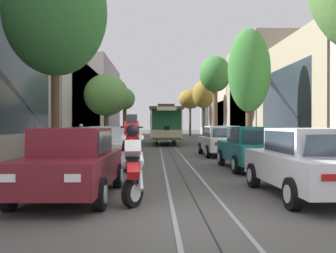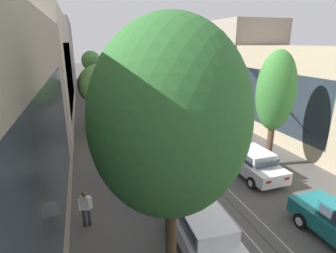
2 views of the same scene
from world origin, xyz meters
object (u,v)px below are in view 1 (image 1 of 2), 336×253
(street_tree_kerb_left_second, at_px, (106,95))
(street_tree_kerb_right_mid, at_px, (215,76))
(parked_car_white_near_right, at_px, (308,162))
(parked_car_teal_second_right, at_px, (252,148))
(cable_car_trolley, at_px, (165,124))
(motorcycle_with_rider, at_px, (132,157))
(pedestrian_on_right_pavement, at_px, (81,137))
(parked_car_white_second_left, at_px, (114,146))
(fire_hydrant, at_px, (322,165))
(pedestrian_on_left_pavement, at_px, (36,141))
(parked_car_maroon_near_left, at_px, (72,162))
(street_tree_kerb_left_near, at_px, (55,12))
(street_tree_kerb_right_far, at_px, (190,99))
(street_tree_kerb_right_fourth, at_px, (204,95))
(parked_car_blue_mid_left, at_px, (121,141))
(parked_car_white_mid_right, at_px, (221,141))
(street_tree_kerb_right_second, at_px, (249,72))
(street_tree_kerb_left_mid, at_px, (125,100))

(street_tree_kerb_left_second, relative_size, street_tree_kerb_right_mid, 0.76)
(parked_car_white_near_right, distance_m, parked_car_teal_second_right, 5.36)
(parked_car_white_near_right, bearing_deg, cable_car_trolley, 96.32)
(motorcycle_with_rider, relative_size, pedestrian_on_right_pavement, 1.12)
(parked_car_white_second_left, bearing_deg, fire_hydrant, -27.92)
(fire_hydrant, bearing_deg, pedestrian_on_left_pavement, 148.54)
(street_tree_kerb_right_mid, relative_size, pedestrian_on_right_pavement, 4.43)
(parked_car_maroon_near_left, relative_size, street_tree_kerb_left_near, 0.56)
(parked_car_white_near_right, height_order, street_tree_kerb_right_far, street_tree_kerb_right_far)
(street_tree_kerb_right_fourth, xyz_separation_m, pedestrian_on_right_pavement, (-9.90, -21.89, -4.15))
(parked_car_teal_second_right, bearing_deg, parked_car_blue_mid_left, 130.87)
(parked_car_maroon_near_left, xyz_separation_m, pedestrian_on_left_pavement, (-3.73, 9.35, 0.10))
(cable_car_trolley, bearing_deg, pedestrian_on_left_pavement, -114.45)
(parked_car_white_mid_right, relative_size, street_tree_kerb_left_near, 0.56)
(pedestrian_on_right_pavement, height_order, fire_hydrant, pedestrian_on_right_pavement)
(parked_car_white_mid_right, distance_m, street_tree_kerb_right_far, 35.92)
(motorcycle_with_rider, bearing_deg, parked_car_white_mid_right, 71.68)
(street_tree_kerb_right_mid, bearing_deg, pedestrian_on_left_pavement, -127.58)
(parked_car_blue_mid_left, relative_size, street_tree_kerb_right_fourth, 0.65)
(street_tree_kerb_right_fourth, bearing_deg, cable_car_trolley, -112.37)
(parked_car_blue_mid_left, distance_m, street_tree_kerb_right_second, 7.97)
(parked_car_maroon_near_left, bearing_deg, street_tree_kerb_right_far, 81.46)
(parked_car_blue_mid_left, xyz_separation_m, parked_car_teal_second_right, (5.43, -6.28, 0.00))
(street_tree_kerb_right_fourth, distance_m, cable_car_trolley, 12.94)
(street_tree_kerb_right_second, relative_size, pedestrian_on_left_pavement, 4.34)
(street_tree_kerb_right_second, bearing_deg, street_tree_kerb_right_fourth, 88.86)
(parked_car_white_second_left, relative_size, fire_hydrant, 5.24)
(parked_car_white_near_right, relative_size, street_tree_kerb_right_fourth, 0.65)
(parked_car_blue_mid_left, distance_m, street_tree_kerb_right_fourth, 25.24)
(parked_car_maroon_near_left, bearing_deg, parked_car_white_second_left, 87.70)
(pedestrian_on_left_pavement, bearing_deg, parked_car_white_near_right, -46.18)
(street_tree_kerb_right_fourth, distance_m, pedestrian_on_right_pavement, 24.38)
(parked_car_white_near_right, height_order, pedestrian_on_right_pavement, pedestrian_on_right_pavement)
(pedestrian_on_right_pavement, bearing_deg, street_tree_kerb_right_far, 74.30)
(street_tree_kerb_right_fourth, bearing_deg, street_tree_kerb_left_mid, 160.03)
(street_tree_kerb_right_second, xyz_separation_m, pedestrian_on_left_pavement, (-10.79, -2.56, -3.67))
(pedestrian_on_left_pavement, bearing_deg, parked_car_teal_second_right, -24.31)
(parked_car_maroon_near_left, height_order, parked_car_white_second_left, same)
(street_tree_kerb_right_second, distance_m, street_tree_kerb_right_fourth, 23.29)
(street_tree_kerb_right_fourth, bearing_deg, parked_car_white_second_left, -104.14)
(parked_car_teal_second_right, xyz_separation_m, cable_car_trolley, (-2.71, 18.47, 0.86))
(parked_car_maroon_near_left, height_order, parked_car_teal_second_right, same)
(cable_car_trolley, xyz_separation_m, motorcycle_with_rider, (-1.35, -24.42, -0.67))
(street_tree_kerb_left_near, height_order, motorcycle_with_rider, street_tree_kerb_left_near)
(street_tree_kerb_left_near, relative_size, pedestrian_on_right_pavement, 4.69)
(parked_car_white_second_left, height_order, street_tree_kerb_right_mid, street_tree_kerb_right_mid)
(parked_car_white_near_right, height_order, parked_car_white_mid_right, same)
(street_tree_kerb_right_far, distance_m, cable_car_trolley, 23.73)
(pedestrian_on_right_pavement, bearing_deg, parked_car_white_near_right, -59.95)
(street_tree_kerb_left_second, bearing_deg, fire_hydrant, -64.34)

